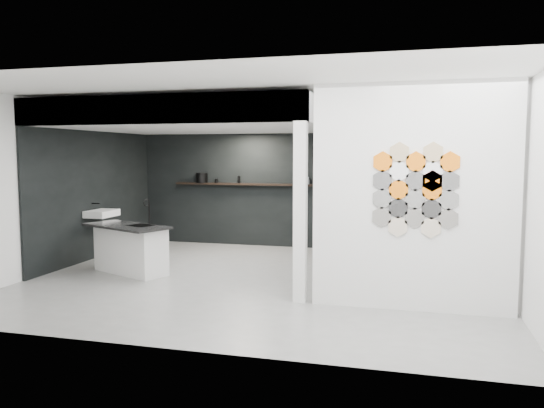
% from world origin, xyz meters
% --- Properties ---
extents(floor, '(7.00, 6.00, 0.01)m').
position_xyz_m(floor, '(0.00, 0.00, -0.01)').
color(floor, slate).
extents(partition_panel, '(2.45, 0.15, 2.80)m').
position_xyz_m(partition_panel, '(2.23, -1.00, 1.40)').
color(partition_panel, silver).
rests_on(partition_panel, floor).
extents(bay_clad_back, '(4.40, 0.04, 2.35)m').
position_xyz_m(bay_clad_back, '(-1.30, 2.97, 1.18)').
color(bay_clad_back, black).
rests_on(bay_clad_back, floor).
extents(bay_clad_left, '(0.04, 4.00, 2.35)m').
position_xyz_m(bay_clad_left, '(-3.47, 1.00, 1.18)').
color(bay_clad_left, black).
rests_on(bay_clad_left, floor).
extents(bulkhead, '(4.40, 4.00, 0.40)m').
position_xyz_m(bulkhead, '(-1.30, 1.00, 2.55)').
color(bulkhead, silver).
rests_on(bulkhead, corner_column).
extents(corner_column, '(0.16, 0.16, 2.35)m').
position_xyz_m(corner_column, '(0.82, -1.00, 1.18)').
color(corner_column, silver).
rests_on(corner_column, floor).
extents(fascia_beam, '(4.40, 0.16, 0.40)m').
position_xyz_m(fascia_beam, '(-1.30, -0.92, 2.55)').
color(fascia_beam, silver).
rests_on(fascia_beam, corner_column).
extents(wall_basin, '(0.40, 0.60, 0.12)m').
position_xyz_m(wall_basin, '(-3.24, 0.80, 0.85)').
color(wall_basin, silver).
rests_on(wall_basin, bay_clad_left).
extents(display_shelf, '(3.00, 0.15, 0.04)m').
position_xyz_m(display_shelf, '(-1.20, 2.87, 1.30)').
color(display_shelf, black).
rests_on(display_shelf, bay_clad_back).
extents(kitchen_island, '(1.64, 1.21, 1.21)m').
position_xyz_m(kitchen_island, '(-2.18, -0.06, 0.41)').
color(kitchen_island, silver).
rests_on(kitchen_island, floor).
extents(stockpot, '(0.33, 0.33, 0.21)m').
position_xyz_m(stockpot, '(-2.12, 2.87, 1.42)').
color(stockpot, black).
rests_on(stockpot, display_shelf).
extents(kettle, '(0.23, 0.23, 0.17)m').
position_xyz_m(kettle, '(0.08, 2.87, 1.41)').
color(kettle, black).
rests_on(kettle, display_shelf).
extents(glass_bowl, '(0.15, 0.15, 0.09)m').
position_xyz_m(glass_bowl, '(0.15, 2.87, 1.37)').
color(glass_bowl, gray).
rests_on(glass_bowl, display_shelf).
extents(glass_vase, '(0.13, 0.13, 0.15)m').
position_xyz_m(glass_vase, '(0.15, 2.87, 1.39)').
color(glass_vase, gray).
rests_on(glass_vase, display_shelf).
extents(bottle_dark, '(0.06, 0.06, 0.15)m').
position_xyz_m(bottle_dark, '(-1.29, 2.87, 1.40)').
color(bottle_dark, black).
rests_on(bottle_dark, display_shelf).
extents(utensil_cup, '(0.07, 0.07, 0.09)m').
position_xyz_m(utensil_cup, '(-1.79, 2.87, 1.36)').
color(utensil_cup, black).
rests_on(utensil_cup, display_shelf).
extents(hex_tile_cluster, '(1.04, 0.02, 1.16)m').
position_xyz_m(hex_tile_cluster, '(2.26, -1.09, 1.50)').
color(hex_tile_cluster, '#66635E').
rests_on(hex_tile_cluster, partition_panel).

